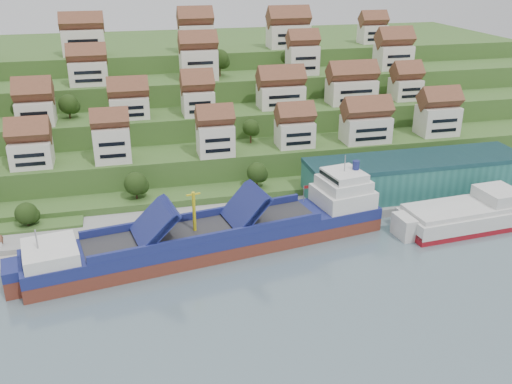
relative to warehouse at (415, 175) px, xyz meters
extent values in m
plane|color=slate|center=(-52.00, -17.00, -7.20)|extent=(300.00, 300.00, 0.00)
cube|color=gray|center=(-32.00, -2.00, -6.10)|extent=(180.00, 14.00, 2.20)
cube|color=#2D4C1E|center=(-52.00, 69.00, -5.20)|extent=(260.00, 128.00, 4.00)
cube|color=#2D4C1E|center=(-52.00, 74.00, -1.70)|extent=(260.00, 118.00, 11.00)
cube|color=#2D4C1E|center=(-52.00, 82.00, 1.80)|extent=(260.00, 102.00, 18.00)
cube|color=#2D4C1E|center=(-52.00, 90.00, 5.30)|extent=(260.00, 86.00, 25.00)
cube|color=#2D4C1E|center=(-52.00, 99.00, 8.30)|extent=(260.00, 68.00, 31.00)
cube|color=silver|center=(-99.87, 21.60, 7.22)|extent=(10.48, 8.57, 6.84)
cube|color=silver|center=(-79.14, 20.11, 8.56)|extent=(9.54, 7.03, 9.52)
cube|color=silver|center=(-51.39, 18.89, 8.13)|extent=(9.77, 7.62, 8.65)
cube|color=silver|center=(-27.80, 21.08, 7.44)|extent=(10.36, 7.73, 7.29)
cube|color=silver|center=(-6.15, 20.19, 7.58)|extent=(13.65, 8.26, 7.57)
cube|color=silver|center=(18.19, 21.66, 8.18)|extent=(11.73, 8.31, 8.77)
cube|color=silver|center=(-99.35, 36.95, 14.19)|extent=(10.13, 8.98, 6.78)
cube|color=silver|center=(-73.52, 37.84, 13.91)|extent=(11.22, 7.90, 6.22)
cube|color=silver|center=(-53.47, 36.42, 14.42)|extent=(9.15, 8.56, 7.24)
cube|color=silver|center=(-27.06, 38.85, 14.26)|extent=(13.96, 8.36, 6.91)
cube|color=silver|center=(-3.56, 38.54, 14.55)|extent=(15.17, 8.18, 7.50)
cube|color=silver|center=(15.88, 39.39, 14.11)|extent=(9.07, 8.04, 6.61)
cube|color=silver|center=(-84.68, 53.36, 21.42)|extent=(11.43, 7.30, 7.25)
cube|color=silver|center=(-50.41, 53.25, 22.59)|extent=(11.60, 7.79, 9.58)
cube|color=silver|center=(-15.46, 53.51, 22.55)|extent=(9.98, 7.14, 9.49)
cube|color=silver|center=(18.43, 55.05, 21.85)|extent=(11.93, 8.47, 8.09)
cube|color=silver|center=(-86.03, 72.45, 28.03)|extent=(13.60, 7.51, 8.46)
cube|color=silver|center=(-48.56, 70.84, 28.33)|extent=(11.54, 8.15, 9.05)
cube|color=silver|center=(-14.90, 72.36, 27.80)|extent=(14.44, 8.73, 8.00)
cube|color=silver|center=(19.14, 74.94, 27.14)|extent=(9.75, 7.05, 6.68)
ellipsoid|color=#223B13|center=(-41.98, 9.11, 1.19)|extent=(5.51, 5.51, 5.51)
ellipsoid|color=#223B13|center=(-74.07, 9.29, 0.99)|extent=(6.02, 6.02, 6.02)
ellipsoid|color=#223B13|center=(3.73, 26.11, 7.57)|extent=(4.27, 4.27, 4.27)
ellipsoid|color=#223B13|center=(15.00, 26.11, 8.57)|extent=(4.35, 4.35, 4.35)
ellipsoid|color=#223B13|center=(-39.56, 26.66, 8.51)|extent=(4.81, 4.81, 4.81)
ellipsoid|color=#223B13|center=(-7.58, 42.83, 16.63)|extent=(5.28, 5.28, 5.28)
ellipsoid|color=#223B13|center=(-104.52, 42.38, 14.13)|extent=(4.96, 4.96, 4.96)
ellipsoid|color=#223B13|center=(-90.73, 40.97, 15.04)|extent=(5.70, 5.70, 5.70)
ellipsoid|color=#223B13|center=(-43.04, 56.21, 23.63)|extent=(6.08, 6.08, 6.08)
ellipsoid|color=#223B13|center=(-19.17, 58.94, 22.76)|extent=(4.57, 4.57, 4.57)
ellipsoid|color=#223B13|center=(-15.82, 56.97, 22.06)|extent=(4.54, 4.54, 4.54)
ellipsoid|color=#223B13|center=(-100.15, 2.00, -1.27)|extent=(5.33, 5.33, 5.33)
cube|color=#266760|center=(0.00, 0.00, 0.00)|extent=(60.00, 15.00, 10.00)
cylinder|color=gray|center=(-34.00, -7.00, -1.00)|extent=(0.16, 0.16, 8.00)
cube|color=maroon|center=(-33.40, -7.00, 2.60)|extent=(1.20, 0.05, 0.80)
cube|color=maroon|center=(-58.29, -15.88, -6.20)|extent=(83.25, 26.04, 5.27)
cube|color=navy|center=(-58.29, -15.88, -2.66)|extent=(83.27, 26.16, 2.74)
cube|color=silver|center=(-92.62, -21.62, -0.03)|extent=(12.39, 13.60, 2.74)
cube|color=#262628|center=(-60.37, -16.23, -1.29)|extent=(53.80, 19.30, 0.32)
cube|color=navy|center=(-71.81, -18.14, 2.29)|extent=(9.71, 12.79, 7.29)
cube|color=navy|center=(-51.00, -14.67, 2.29)|extent=(9.32, 12.72, 7.71)
cylinder|color=yellow|center=(-62.45, -16.58, 3.35)|extent=(0.85, 0.85, 9.49)
cube|color=silver|center=(-24.99, -10.32, 0.71)|extent=(14.47, 13.95, 4.22)
cube|color=silver|center=(-24.99, -10.32, 4.09)|extent=(12.18, 12.35, 2.64)
cube|color=silver|center=(-24.99, -10.32, 6.30)|extent=(9.89, 10.76, 1.90)
cylinder|color=navy|center=(-21.86, -9.80, 8.31)|extent=(1.94, 1.94, 2.32)
cube|color=maroon|center=(5.01, -18.43, -6.53)|extent=(34.41, 14.90, 2.91)
cube|color=silver|center=(5.01, -18.43, -4.07)|extent=(34.42, 15.02, 3.58)
cube|color=silver|center=(5.01, -18.43, -1.83)|extent=(32.64, 13.54, 1.34)
cube|color=silver|center=(13.37, -17.77, 0.07)|extent=(9.69, 10.51, 3.35)
camera|label=1|loc=(-76.00, -129.94, 56.25)|focal=40.00mm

